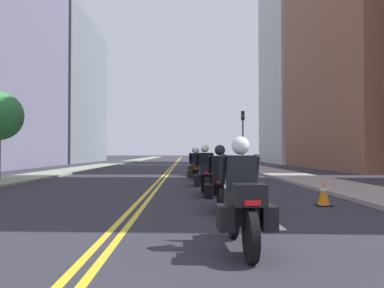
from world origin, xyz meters
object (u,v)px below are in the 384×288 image
(motorcycle_3, at_px, (196,170))
(traffic_cone_0, at_px, (324,193))
(motorcycle_4, at_px, (195,166))
(motorcycle_5, at_px, (196,164))
(motorcycle_2, at_px, (205,175))
(traffic_light_far, at_px, (243,129))
(motorcycle_1, at_px, (220,183))
(motorcycle_0, at_px, (242,203))

(motorcycle_3, height_order, traffic_cone_0, motorcycle_3)
(motorcycle_4, bearing_deg, motorcycle_5, 84.42)
(motorcycle_2, bearing_deg, traffic_light_far, 77.32)
(motorcycle_1, relative_size, traffic_cone_0, 3.16)
(motorcycle_4, relative_size, traffic_cone_0, 3.28)
(traffic_cone_0, bearing_deg, motorcycle_1, -165.24)
(motorcycle_4, xyz_separation_m, motorcycle_5, (0.12, 3.02, -0.01))
(motorcycle_0, xyz_separation_m, motorcycle_4, (-0.29, 14.99, 0.00))
(traffic_light_far, bearing_deg, motorcycle_1, -99.59)
(motorcycle_5, bearing_deg, motorcycle_3, -93.41)
(motorcycle_0, bearing_deg, motorcycle_4, 89.22)
(motorcycle_1, relative_size, motorcycle_3, 1.00)
(motorcycle_2, xyz_separation_m, motorcycle_5, (-0.02, 10.84, -0.00))
(motorcycle_2, distance_m, traffic_light_far, 22.37)
(traffic_light_far, bearing_deg, motorcycle_2, -101.49)
(motorcycle_5, distance_m, traffic_cone_0, 13.75)
(motorcycle_1, bearing_deg, motorcycle_2, 96.32)
(motorcycle_3, bearing_deg, motorcycle_4, 90.50)
(motorcycle_2, relative_size, motorcycle_5, 1.01)
(motorcycle_4, distance_m, traffic_cone_0, 10.85)
(motorcycle_0, xyz_separation_m, motorcycle_1, (0.03, 3.86, -0.02))
(motorcycle_0, bearing_deg, traffic_light_far, 79.70)
(motorcycle_5, bearing_deg, motorcycle_4, -94.48)
(motorcycle_2, xyz_separation_m, motorcycle_4, (-0.14, 7.82, 0.01))
(motorcycle_3, height_order, traffic_light_far, traffic_light_far)
(traffic_light_far, bearing_deg, motorcycle_4, -108.13)
(motorcycle_3, height_order, motorcycle_5, motorcycle_3)
(motorcycle_1, distance_m, motorcycle_3, 7.23)
(motorcycle_2, bearing_deg, traffic_cone_0, -42.64)
(motorcycle_5, relative_size, traffic_cone_0, 3.36)
(motorcycle_2, relative_size, motorcycle_3, 1.07)
(motorcycle_0, bearing_deg, motorcycle_1, 87.58)
(motorcycle_2, relative_size, traffic_cone_0, 3.38)
(motorcycle_3, distance_m, motorcycle_4, 3.90)
(motorcycle_1, height_order, traffic_light_far, traffic_light_far)
(motorcycle_1, distance_m, motorcycle_4, 11.13)
(motorcycle_0, distance_m, motorcycle_4, 14.99)
(traffic_cone_0, xyz_separation_m, traffic_light_far, (1.50, 24.33, 3.10))
(motorcycle_4, bearing_deg, traffic_cone_0, -76.88)
(motorcycle_5, height_order, traffic_cone_0, motorcycle_5)
(motorcycle_2, distance_m, traffic_cone_0, 3.92)
(motorcycle_3, relative_size, traffic_cone_0, 3.16)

